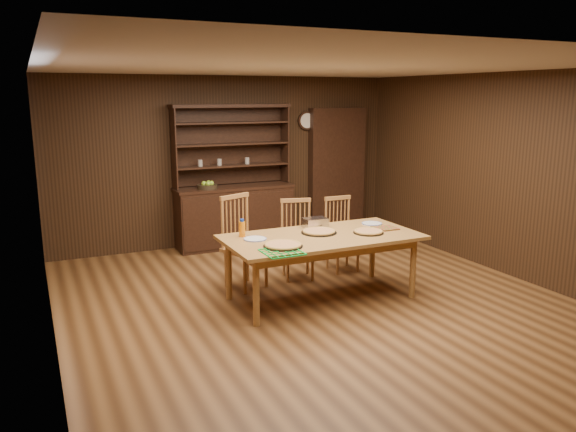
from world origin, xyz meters
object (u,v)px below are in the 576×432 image
chair_center (297,236)px  chair_right (340,231)px  china_hutch (234,208)px  juice_bottle (242,228)px  chair_left (241,238)px  dining_table (322,241)px

chair_center → chair_right: chair_center is taller
chair_right → china_hutch: bearing=117.9°
juice_bottle → chair_left: bearing=71.7°
chair_center → dining_table: bearing=-81.6°
chair_center → juice_bottle: 1.10m
chair_center → china_hutch: bearing=111.6°
chair_center → juice_bottle: bearing=-136.4°
china_hutch → dining_table: (0.11, -2.65, 0.09)m
dining_table → juice_bottle: size_ratio=11.00×
china_hutch → juice_bottle: bearing=-107.4°
chair_left → chair_right: size_ratio=1.15×
dining_table → china_hutch: bearing=92.3°
dining_table → juice_bottle: bearing=157.7°
china_hutch → juice_bottle: size_ratio=10.81×
chair_center → chair_right: size_ratio=1.03×
dining_table → chair_left: chair_left is taller
dining_table → chair_right: size_ratio=2.25×
chair_left → chair_right: 1.45m
dining_table → chair_center: 0.86m
china_hutch → juice_bottle: china_hutch is taller
dining_table → juice_bottle: (-0.83, 0.34, 0.16)m
chair_left → juice_bottle: 0.54m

